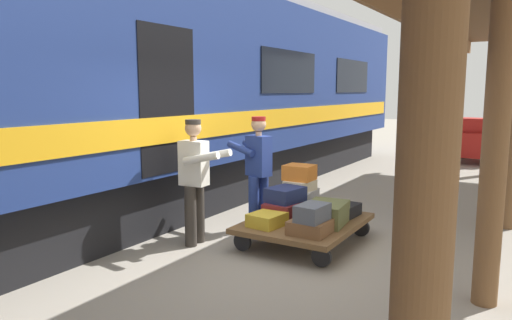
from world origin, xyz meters
The scene contains 16 objects.
ground_plane centered at (0.00, 0.00, 0.00)m, with size 60.00×60.00×0.00m, color gray.
train_car centered at (3.48, 0.00, 2.06)m, with size 3.02×20.70×4.00m.
luggage_cart centered at (0.28, -0.79, 0.27)m, with size 1.40×1.78×0.32m.
suitcase_yellow_case centered at (0.60, -0.30, 0.40)m, with size 0.39×0.45×0.17m, color gold.
suitcase_maroon_trunk centered at (0.60, -0.79, 0.43)m, with size 0.41×0.61×0.22m, color maroon.
suitcase_olive_duffel centered at (-0.03, -0.79, 0.46)m, with size 0.49×0.63×0.29m, color brown.
suitcase_brown_leather centered at (-0.03, -0.30, 0.40)m, with size 0.47×0.51×0.17m, color brown.
suitcase_black_hardshell centered at (-0.03, -1.28, 0.40)m, with size 0.45×0.54×0.17m, color black.
suitcase_gray_aluminum centered at (0.60, -1.28, 0.47)m, with size 0.41×0.62×0.30m, color #9EA0A5.
suitcase_cream_canvas centered at (0.59, -1.27, 0.69)m, with size 0.34×0.42×0.15m, color beige.
suitcase_navy_fabric centered at (0.60, -0.81, 0.64)m, with size 0.39×0.50×0.20m, color navy.
suitcase_orange_carryall centered at (0.62, -1.30, 0.88)m, with size 0.42×0.37×0.22m, color #CC6B23.
suitcase_slate_roller centered at (-0.06, -0.27, 0.59)m, with size 0.31×0.44×0.21m, color #4C515B.
porter_in_overalls centered at (1.20, -1.06, 0.93)m, with size 0.72×0.54×1.70m.
porter_by_door centered at (1.53, 0.01, 0.93)m, with size 0.69×0.46×1.70m.
baggage_tug centered at (-0.81, -10.18, 0.63)m, with size 1.14×1.73×1.30m.
Camera 1 is at (-2.43, 4.99, 2.09)m, focal length 33.52 mm.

